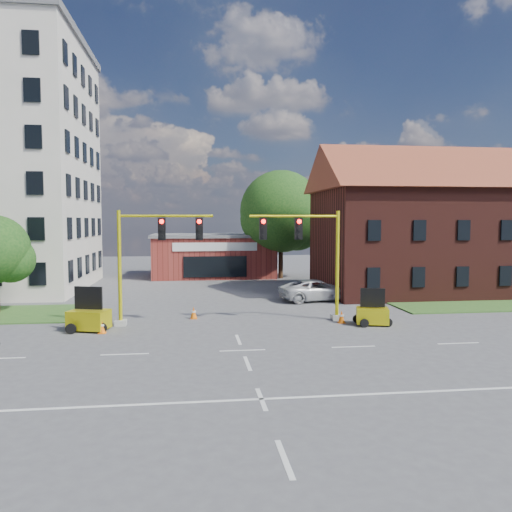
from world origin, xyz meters
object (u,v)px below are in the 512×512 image
(trailer_west, at_px, (89,318))
(trailer_east, at_px, (372,314))
(pickup_white, at_px, (317,290))
(signal_mast_west, at_px, (151,253))
(signal_mast_east, at_px, (309,252))

(trailer_west, bearing_deg, trailer_east, 15.77)
(trailer_east, bearing_deg, pickup_white, 111.76)
(signal_mast_west, bearing_deg, trailer_west, -160.36)
(trailer_west, xyz_separation_m, pickup_white, (14.04, 8.06, 0.06))
(trailer_east, bearing_deg, signal_mast_west, -171.78)
(signal_mast_west, distance_m, trailer_east, 12.43)
(trailer_east, bearing_deg, signal_mast_east, 169.40)
(signal_mast_west, height_order, signal_mast_east, same)
(signal_mast_west, relative_size, trailer_west, 2.80)
(trailer_west, height_order, trailer_east, trailer_west)
(signal_mast_west, bearing_deg, trailer_east, -7.50)
(signal_mast_west, xyz_separation_m, pickup_white, (10.97, 6.97, -3.17))
(signal_mast_west, relative_size, signal_mast_east, 1.00)
(trailer_west, height_order, pickup_white, trailer_west)
(signal_mast_west, height_order, trailer_west, signal_mast_west)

